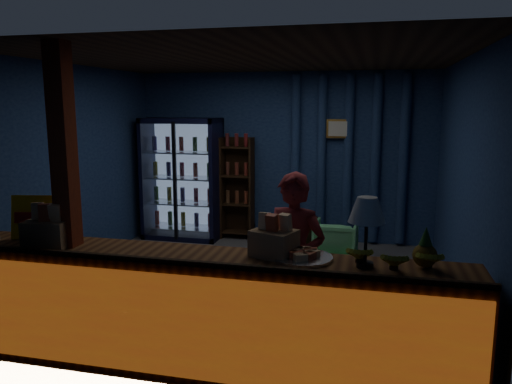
% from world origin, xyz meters
% --- Properties ---
extents(ground, '(4.60, 4.60, 0.00)m').
position_xyz_m(ground, '(0.00, 0.00, 0.00)').
color(ground, '#515154').
rests_on(ground, ground).
extents(room_walls, '(4.60, 4.60, 4.60)m').
position_xyz_m(room_walls, '(0.00, 0.00, 1.57)').
color(room_walls, navy).
rests_on(room_walls, ground).
extents(counter, '(4.40, 0.57, 0.99)m').
position_xyz_m(counter, '(0.00, -1.91, 0.48)').
color(counter, brown).
rests_on(counter, ground).
extents(support_post, '(0.16, 0.16, 2.60)m').
position_xyz_m(support_post, '(-1.05, -1.90, 1.30)').
color(support_post, '#9C3416').
rests_on(support_post, ground).
extents(beverage_cooler, '(1.20, 0.62, 1.90)m').
position_xyz_m(beverage_cooler, '(-1.55, 1.92, 0.93)').
color(beverage_cooler, black).
rests_on(beverage_cooler, ground).
extents(bottle_shelf, '(0.50, 0.28, 1.60)m').
position_xyz_m(bottle_shelf, '(-0.70, 2.06, 0.79)').
color(bottle_shelf, '#321C10').
rests_on(bottle_shelf, ground).
extents(curtain_folds, '(1.74, 0.14, 2.50)m').
position_xyz_m(curtain_folds, '(1.00, 2.14, 1.30)').
color(curtain_folds, navy).
rests_on(curtain_folds, room_walls).
extents(framed_picture, '(0.36, 0.04, 0.28)m').
position_xyz_m(framed_picture, '(0.85, 2.10, 1.75)').
color(framed_picture, gold).
rests_on(framed_picture, room_walls).
extents(shopkeeper, '(0.64, 0.50, 1.55)m').
position_xyz_m(shopkeeper, '(0.75, -1.39, 0.77)').
color(shopkeeper, maroon).
rests_on(shopkeeper, ground).
extents(green_chair, '(0.59, 0.61, 0.54)m').
position_xyz_m(green_chair, '(0.91, 1.25, 0.27)').
color(green_chair, '#63C67B').
rests_on(green_chair, ground).
extents(side_table, '(0.72, 0.64, 0.65)m').
position_xyz_m(side_table, '(0.28, 1.40, 0.27)').
color(side_table, '#321C10').
rests_on(side_table, ground).
extents(yellow_sign, '(0.49, 0.19, 0.38)m').
position_xyz_m(yellow_sign, '(-1.42, -1.78, 1.14)').
color(yellow_sign, yellow).
rests_on(yellow_sign, counter).
extents(snack_box_left, '(0.38, 0.33, 0.36)m').
position_xyz_m(snack_box_left, '(-1.20, -1.96, 1.08)').
color(snack_box_left, olive).
rests_on(snack_box_left, counter).
extents(snack_box_centre, '(0.39, 0.36, 0.34)m').
position_xyz_m(snack_box_centre, '(0.66, -1.79, 1.07)').
color(snack_box_centre, olive).
rests_on(snack_box_centre, counter).
extents(pastry_tray, '(0.46, 0.46, 0.07)m').
position_xyz_m(pastry_tray, '(0.89, -1.83, 0.98)').
color(pastry_tray, silver).
rests_on(pastry_tray, counter).
extents(banana_bunches, '(0.70, 0.28, 0.15)m').
position_xyz_m(banana_bunches, '(1.55, -1.88, 1.03)').
color(banana_bunches, yellow).
rests_on(banana_bunches, counter).
extents(table_lamp, '(0.26, 0.26, 0.51)m').
position_xyz_m(table_lamp, '(1.35, -1.91, 1.35)').
color(table_lamp, black).
rests_on(table_lamp, counter).
extents(pineapple, '(0.17, 0.17, 0.29)m').
position_xyz_m(pineapple, '(1.77, -1.83, 1.07)').
color(pineapple, olive).
rests_on(pineapple, counter).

